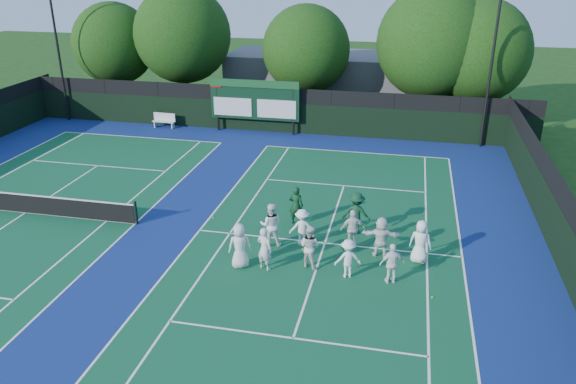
% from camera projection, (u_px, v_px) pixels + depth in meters
% --- Properties ---
extents(ground, '(120.00, 120.00, 0.00)m').
position_uv_depth(ground, '(321.00, 255.00, 22.31)').
color(ground, '#183C10').
rests_on(ground, ground).
extents(court_apron, '(34.00, 32.00, 0.01)m').
position_uv_depth(court_apron, '(188.00, 229.00, 24.39)').
color(court_apron, navy).
rests_on(court_apron, ground).
extents(near_court, '(11.05, 23.85, 0.01)m').
position_uv_depth(near_court, '(325.00, 243.00, 23.21)').
color(near_court, '#104E2C').
rests_on(near_court, ground).
extents(left_court, '(11.05, 23.85, 0.01)m').
position_uv_depth(left_court, '(26.00, 213.00, 25.96)').
color(left_court, '#104E2C').
rests_on(left_court, ground).
extents(back_fence, '(34.00, 0.08, 3.00)m').
position_uv_depth(back_fence, '(271.00, 112.00, 37.35)').
color(back_fence, black).
rests_on(back_fence, ground).
extents(divider_fence_right, '(0.08, 32.00, 3.00)m').
position_uv_depth(divider_fence_right, '(564.00, 236.00, 20.91)').
color(divider_fence_right, black).
rests_on(divider_fence_right, ground).
extents(scoreboard, '(6.00, 0.21, 3.55)m').
position_uv_depth(scoreboard, '(254.00, 100.00, 36.85)').
color(scoreboard, black).
rests_on(scoreboard, ground).
extents(clubhouse, '(18.00, 6.00, 4.00)m').
position_uv_depth(clubhouse, '(346.00, 81.00, 43.51)').
color(clubhouse, '#5B5A5F').
rests_on(clubhouse, ground).
extents(light_pole_left, '(1.20, 0.30, 10.12)m').
position_uv_depth(light_pole_left, '(55.00, 30.00, 38.10)').
color(light_pole_left, black).
rests_on(light_pole_left, ground).
extents(light_pole_right, '(1.20, 0.30, 10.12)m').
position_uv_depth(light_pole_right, '(495.00, 43.00, 32.50)').
color(light_pole_right, black).
rests_on(light_pole_right, ground).
extents(tennis_net, '(11.30, 0.10, 1.10)m').
position_uv_depth(tennis_net, '(24.00, 203.00, 25.77)').
color(tennis_net, black).
rests_on(tennis_net, ground).
extents(bench, '(1.61, 0.51, 1.01)m').
position_uv_depth(bench, '(164.00, 120.00, 38.56)').
color(bench, silver).
rests_on(bench, ground).
extents(tree_a, '(6.01, 6.01, 7.93)m').
position_uv_depth(tree_a, '(116.00, 46.00, 41.73)').
color(tree_a, black).
rests_on(tree_a, ground).
extents(tree_b, '(6.92, 6.92, 9.20)m').
position_uv_depth(tree_b, '(185.00, 37.00, 40.34)').
color(tree_b, black).
rests_on(tree_b, ground).
extents(tree_c, '(6.08, 6.08, 8.03)m').
position_uv_depth(tree_c, '(308.00, 51.00, 38.85)').
color(tree_c, black).
rests_on(tree_c, ground).
extents(tree_d, '(7.39, 7.39, 9.36)m').
position_uv_depth(tree_d, '(435.00, 46.00, 36.94)').
color(tree_d, black).
rests_on(tree_d, ground).
extents(tree_e, '(6.79, 6.79, 8.61)m').
position_uv_depth(tree_e, '(480.00, 54.00, 36.54)').
color(tree_e, black).
rests_on(tree_e, ground).
extents(tennis_ball_0, '(0.07, 0.07, 0.07)m').
position_uv_depth(tennis_ball_0, '(303.00, 249.00, 22.65)').
color(tennis_ball_0, '#B7CB17').
rests_on(tennis_ball_0, ground).
extents(tennis_ball_1, '(0.07, 0.07, 0.07)m').
position_uv_depth(tennis_ball_1, '(347.00, 218.00, 25.39)').
color(tennis_ball_1, '#B7CB17').
rests_on(tennis_ball_1, ground).
extents(tennis_ball_2, '(0.07, 0.07, 0.07)m').
position_uv_depth(tennis_ball_2, '(432.00, 297.00, 19.50)').
color(tennis_ball_2, '#B7CB17').
rests_on(tennis_ball_2, ground).
extents(tennis_ball_3, '(0.07, 0.07, 0.07)m').
position_uv_depth(tennis_ball_3, '(213.00, 218.00, 25.39)').
color(tennis_ball_3, '#B7CB17').
rests_on(tennis_ball_3, ground).
extents(tennis_ball_4, '(0.07, 0.07, 0.07)m').
position_uv_depth(tennis_ball_4, '(364.00, 225.00, 24.69)').
color(tennis_ball_4, '#B7CB17').
rests_on(tennis_ball_4, ground).
extents(tennis_ball_5, '(0.07, 0.07, 0.07)m').
position_uv_depth(tennis_ball_5, '(387.00, 262.00, 21.74)').
color(tennis_ball_5, '#B7CB17').
rests_on(tennis_ball_5, ground).
extents(player_front_0, '(1.01, 0.82, 1.79)m').
position_uv_depth(player_front_0, '(240.00, 246.00, 21.14)').
color(player_front_0, silver).
rests_on(player_front_0, ground).
extents(player_front_1, '(0.74, 0.62, 1.74)m').
position_uv_depth(player_front_1, '(265.00, 249.00, 20.99)').
color(player_front_1, silver).
rests_on(player_front_1, ground).
extents(player_front_2, '(1.02, 0.93, 1.72)m').
position_uv_depth(player_front_2, '(310.00, 246.00, 21.17)').
color(player_front_2, silver).
rests_on(player_front_2, ground).
extents(player_front_3, '(1.11, 0.84, 1.52)m').
position_uv_depth(player_front_3, '(348.00, 259.00, 20.53)').
color(player_front_3, white).
rests_on(player_front_3, ground).
extents(player_front_4, '(0.99, 0.67, 1.57)m').
position_uv_depth(player_front_4, '(392.00, 264.00, 20.15)').
color(player_front_4, white).
rests_on(player_front_4, ground).
extents(player_back_0, '(1.00, 0.84, 1.85)m').
position_uv_depth(player_back_0, '(271.00, 225.00, 22.74)').
color(player_back_0, white).
rests_on(player_back_0, ground).
extents(player_back_1, '(1.14, 0.85, 1.58)m').
position_uv_depth(player_back_1, '(302.00, 227.00, 22.80)').
color(player_back_1, white).
rests_on(player_back_1, ground).
extents(player_back_2, '(1.05, 0.64, 1.68)m').
position_uv_depth(player_back_2, '(353.00, 229.00, 22.55)').
color(player_back_2, silver).
rests_on(player_back_2, ground).
extents(player_back_3, '(1.56, 0.58, 1.66)m').
position_uv_depth(player_back_3, '(381.00, 237.00, 21.96)').
color(player_back_3, white).
rests_on(player_back_3, ground).
extents(player_back_4, '(0.94, 0.69, 1.75)m').
position_uv_depth(player_back_4, '(420.00, 242.00, 21.48)').
color(player_back_4, white).
rests_on(player_back_4, ground).
extents(coach_left, '(0.66, 0.45, 1.77)m').
position_uv_depth(coach_left, '(296.00, 205.00, 24.57)').
color(coach_left, '#0E351A').
rests_on(coach_left, ground).
extents(coach_right, '(1.25, 0.79, 1.85)m').
position_uv_depth(coach_right, '(356.00, 213.00, 23.73)').
color(coach_right, '#0F381F').
rests_on(coach_right, ground).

